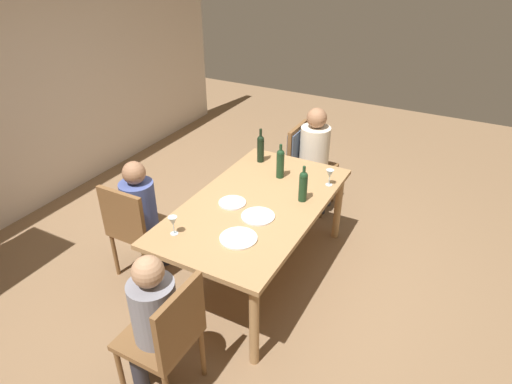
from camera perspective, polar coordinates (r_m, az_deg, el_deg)
The scene contains 17 objects.
ground_plane at distance 4.10m, azimuth 0.00°, elevation -10.26°, with size 10.00×10.00×0.00m, color #846647.
rear_room_partition at distance 5.18m, azimuth -28.24°, elevation 12.09°, with size 6.40×0.12×2.70m, color beige.
dining_table at distance 3.70m, azimuth 0.00°, elevation -2.36°, with size 1.87×1.04×0.75m.
chair_left_end at distance 2.92m, azimuth -11.26°, elevation -17.49°, with size 0.44×0.44×0.92m.
chair_far_left at distance 3.90m, azimuth -15.39°, elevation -4.14°, with size 0.44×0.44×0.92m.
chair_right_end at distance 4.83m, azimuth 6.11°, elevation 4.74°, with size 0.44×0.46×0.92m.
person_woman_host at distance 2.90m, azimuth -13.27°, elevation -15.22°, with size 0.29×0.33×1.10m.
person_man_bearded at distance 3.91m, azimuth -14.51°, elevation -2.10°, with size 0.33×0.29×1.09m.
person_man_guest at distance 4.75m, azimuth 7.82°, elevation 5.08°, with size 0.31×0.36×1.15m.
wine_bottle_tall_green at distance 3.64m, azimuth 6.10°, elevation 0.88°, with size 0.07×0.07×0.32m.
wine_bottle_dark_red at distance 3.98m, azimuth 3.16°, elevation 3.81°, with size 0.07×0.07×0.32m.
wine_bottle_short_olive at distance 4.26m, azimuth 0.60°, elevation 5.75°, with size 0.07×0.07×0.34m.
wine_glass_near_left at distance 3.92m, azimuth 9.49°, elevation 2.27°, with size 0.07×0.07×0.15m.
wine_glass_centre at distance 3.29m, azimuth -10.66°, elevation -3.81°, with size 0.07×0.07×0.15m.
dinner_plate_host at distance 3.47m, azimuth 0.26°, elevation -3.14°, with size 0.27×0.27×0.01m, color white.
dinner_plate_guest_left at distance 3.24m, azimuth -2.27°, elevation -5.97°, with size 0.28×0.28×0.01m, color white.
dinner_plate_guest_right at distance 3.65m, azimuth -3.08°, elevation -1.39°, with size 0.23×0.23×0.01m, color white.
Camera 1 is at (-2.74, -1.47, 2.68)m, focal length 31.02 mm.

